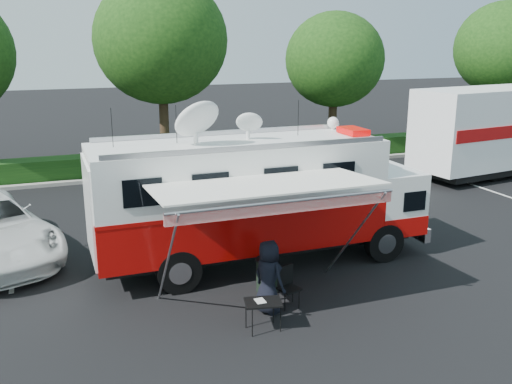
% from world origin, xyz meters
% --- Properties ---
extents(ground_plane, '(120.00, 120.00, 0.00)m').
position_xyz_m(ground_plane, '(0.00, 0.00, 0.00)').
color(ground_plane, black).
rests_on(ground_plane, ground).
extents(back_border, '(60.00, 6.14, 8.87)m').
position_xyz_m(back_border, '(1.14, 12.90, 5.00)').
color(back_border, '#9E998E').
rests_on(back_border, ground_plane).
extents(stall_lines, '(24.12, 5.50, 0.01)m').
position_xyz_m(stall_lines, '(-0.50, 3.00, 0.00)').
color(stall_lines, silver).
rests_on(stall_lines, ground_plane).
extents(command_truck, '(9.19, 2.53, 4.41)m').
position_xyz_m(command_truck, '(-0.08, -0.00, 1.89)').
color(command_truck, black).
rests_on(command_truck, ground_plane).
extents(awning, '(5.01, 2.59, 3.03)m').
position_xyz_m(awning, '(-0.90, -2.62, 2.84)').
color(awning, white).
rests_on(awning, ground_plane).
extents(person, '(0.85, 0.99, 1.72)m').
position_xyz_m(person, '(-0.94, -2.84, 0.00)').
color(person, black).
rests_on(person, ground_plane).
extents(folding_table, '(0.88, 0.70, 0.66)m').
position_xyz_m(folding_table, '(-1.36, -3.56, 0.61)').
color(folding_table, black).
rests_on(folding_table, ground_plane).
extents(folding_chair, '(0.56, 0.58, 0.94)m').
position_xyz_m(folding_chair, '(-0.40, -2.65, 0.56)').
color(folding_chair, black).
rests_on(folding_chair, ground_plane).
extents(trash_bin, '(0.57, 0.57, 0.85)m').
position_xyz_m(trash_bin, '(-0.57, -1.79, 0.43)').
color(trash_bin, black).
rests_on(trash_bin, ground_plane).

